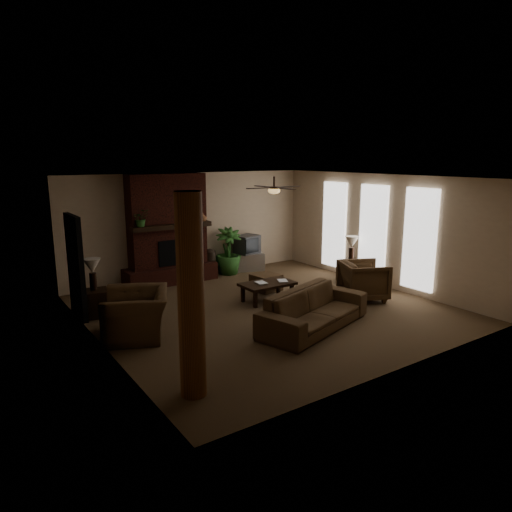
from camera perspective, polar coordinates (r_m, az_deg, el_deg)
room_shell at (r=9.72m, az=1.33°, el=1.32°), size 7.00×7.00×7.00m
fireplace at (r=12.15m, az=-10.68°, el=2.13°), size 2.40×0.70×2.80m
windows at (r=12.17m, az=14.12°, el=2.92°), size 0.08×3.65×2.35m
log_column at (r=6.24m, az=-7.97°, el=-5.04°), size 0.36×0.36×2.80m
doorway at (r=10.03m, az=-21.22°, el=-1.22°), size 0.10×1.00×2.10m
ceiling_fan at (r=10.05m, az=2.23°, el=8.17°), size 1.35×1.35×0.37m
sofa at (r=8.95m, az=7.15°, el=-5.74°), size 2.62×1.43×0.98m
armchair_left at (r=8.74m, az=-14.47°, el=-6.02°), size 1.28×1.51×1.12m
armchair_right at (r=10.90m, az=13.07°, el=-2.74°), size 1.19×1.22×0.97m
coffee_table at (r=10.52m, az=1.42°, el=-3.58°), size 1.20×0.70×0.43m
ottoman at (r=11.39m, az=1.23°, el=-3.25°), size 0.68×0.68×0.40m
tv_stand at (r=13.39m, az=-0.94°, el=-0.68°), size 0.96×0.74×0.50m
tv at (r=13.25m, az=-1.09°, el=1.44°), size 0.75×0.66×0.52m
floor_vase at (r=12.72m, az=-5.69°, el=-0.59°), size 0.34×0.34×0.77m
floor_plant at (r=12.96m, az=-3.41°, el=-0.63°), size 1.07×1.44×0.72m
side_table_left at (r=10.13m, az=-19.05°, el=-5.49°), size 0.58×0.58×0.55m
lamp_left at (r=9.99m, az=-19.43°, el=-1.42°), size 0.44×0.44×0.65m
side_table_right at (r=12.46m, az=11.40°, el=-1.78°), size 0.53×0.53×0.55m
lamp_right at (r=12.29m, az=11.65°, el=1.48°), size 0.37×0.37×0.65m
mantel_plant at (r=11.52m, az=-13.92°, el=4.31°), size 0.39×0.43×0.33m
mantel_vase at (r=12.19m, az=-6.55°, el=4.75°), size 0.23×0.24×0.22m
book_a at (r=10.36m, az=0.10°, el=-2.68°), size 0.22×0.05×0.29m
book_b at (r=10.58m, az=2.71°, el=-2.37°), size 0.20×0.11×0.29m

